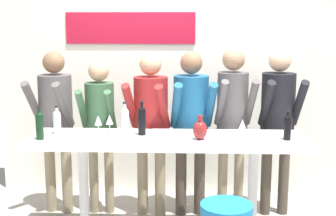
{
  "coord_description": "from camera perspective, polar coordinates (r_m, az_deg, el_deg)",
  "views": [
    {
      "loc": [
        0.16,
        -4.15,
        2.03
      ],
      "look_at": [
        0.0,
        0.1,
        1.25
      ],
      "focal_mm": 50.0,
      "sensor_mm": 36.0,
      "label": 1
    }
  ],
  "objects": [
    {
      "name": "wine_bottle_0",
      "position": [
        4.31,
        -15.39,
        -1.93
      ],
      "size": [
        0.07,
        0.07,
        0.3
      ],
      "color": "black",
      "rests_on": "tasting_table"
    },
    {
      "name": "wine_bottle_1",
      "position": [
        4.27,
        14.37,
        -2.18
      ],
      "size": [
        0.07,
        0.07,
        0.27
      ],
      "color": "black",
      "rests_on": "tasting_table"
    },
    {
      "name": "person_right",
      "position": [
        4.98,
        13.25,
        -0.62
      ],
      "size": [
        0.44,
        0.57,
        1.77
      ],
      "rotation": [
        0.0,
        0.0,
        0.09
      ],
      "color": "#473D33",
      "rests_on": "ground_plane"
    },
    {
      "name": "person_center",
      "position": [
        4.85,
        2.82,
        -0.95
      ],
      "size": [
        0.48,
        0.59,
        1.74
      ],
      "rotation": [
        0.0,
        0.0,
        0.14
      ],
      "color": "#473D33",
      "rests_on": "ground_plane"
    },
    {
      "name": "wine_bottle_4",
      "position": [
        4.48,
        -13.39,
        -1.54
      ],
      "size": [
        0.07,
        0.07,
        0.27
      ],
      "color": "#B7BCC1",
      "rests_on": "tasting_table"
    },
    {
      "name": "wine_glass_0",
      "position": [
        4.25,
        9.06,
        -2.04
      ],
      "size": [
        0.07,
        0.07,
        0.18
      ],
      "color": "silver",
      "rests_on": "tasting_table"
    },
    {
      "name": "wine_glass_1",
      "position": [
        4.41,
        -8.51,
        -1.57
      ],
      "size": [
        0.07,
        0.07,
        0.18
      ],
      "color": "silver",
      "rests_on": "tasting_table"
    },
    {
      "name": "person_far_left",
      "position": [
        5.05,
        -13.56,
        -0.72
      ],
      "size": [
        0.48,
        0.59,
        1.74
      ],
      "rotation": [
        0.0,
        0.0,
        -0.18
      ],
      "color": "gray",
      "rests_on": "ground_plane"
    },
    {
      "name": "wine_bottle_3",
      "position": [
        4.33,
        -3.2,
        -1.39
      ],
      "size": [
        0.07,
        0.07,
        0.33
      ],
      "color": "black",
      "rests_on": "tasting_table"
    },
    {
      "name": "tasting_table",
      "position": [
        4.31,
        -0.05,
        -5.32
      ],
      "size": [
        2.55,
        0.66,
        1.0
      ],
      "color": "white",
      "rests_on": "ground_plane"
    },
    {
      "name": "person_left",
      "position": [
        4.96,
        -8.32,
        -1.33
      ],
      "size": [
        0.37,
        0.5,
        1.65
      ],
      "rotation": [
        0.0,
        0.0,
        -0.03
      ],
      "color": "gray",
      "rests_on": "ground_plane"
    },
    {
      "name": "person_center_left",
      "position": [
        4.83,
        -2.13,
        -1.05
      ],
      "size": [
        0.49,
        0.6,
        1.73
      ],
      "rotation": [
        0.0,
        0.0,
        -0.2
      ],
      "color": "gray",
      "rests_on": "ground_plane"
    },
    {
      "name": "wine_glass_2",
      "position": [
        4.43,
        -7.14,
        -1.48
      ],
      "size": [
        0.07,
        0.07,
        0.18
      ],
      "color": "silver",
      "rests_on": "tasting_table"
    },
    {
      "name": "decorative_vase",
      "position": [
        4.17,
        3.92,
        -2.67
      ],
      "size": [
        0.13,
        0.13,
        0.22
      ],
      "color": "maroon",
      "rests_on": "tasting_table"
    },
    {
      "name": "back_wall",
      "position": [
        5.56,
        0.46,
        4.4
      ],
      "size": [
        4.15,
        0.12,
        2.9
      ],
      "color": "silver",
      "rests_on": "ground_plane"
    },
    {
      "name": "person_center_right",
      "position": [
        4.88,
        7.87,
        -0.45
      ],
      "size": [
        0.42,
        0.56,
        1.78
      ],
      "rotation": [
        0.0,
        0.0,
        0.13
      ],
      "color": "gray",
      "rests_on": "ground_plane"
    },
    {
      "name": "wine_bottle_2",
      "position": [
        4.29,
        -5.29,
        -1.53
      ],
      "size": [
        0.08,
        0.08,
        0.32
      ],
      "color": "#B7BCC1",
      "rests_on": "tasting_table"
    }
  ]
}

